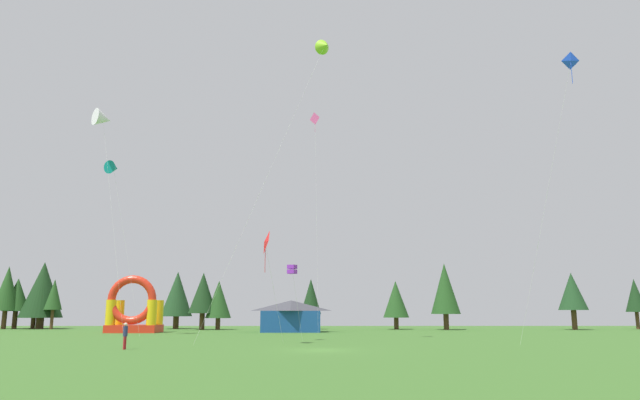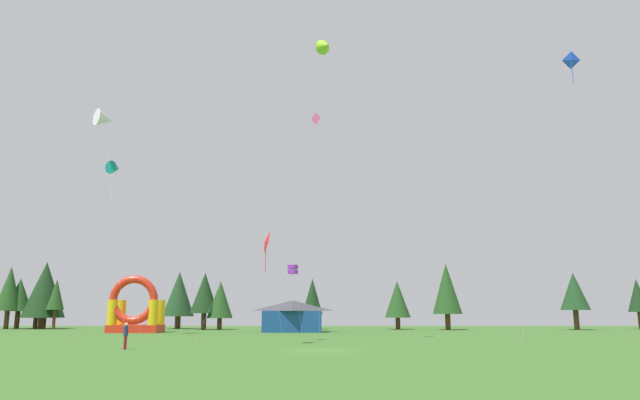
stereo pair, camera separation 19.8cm
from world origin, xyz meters
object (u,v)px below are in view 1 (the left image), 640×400
object	(u,v)px
kite_white_delta	(103,119)
kite_purple_box	(292,269)
kite_teal_delta	(113,168)
inflatable_blue_arch	(133,312)
kite_blue_diamond	(571,65)
person_left_edge	(125,333)
kite_lime_delta	(324,46)
festival_tent	(291,316)
kite_pink_diamond	(316,121)
kite_red_diamond	(264,243)

from	to	relation	value
kite_white_delta	kite_purple_box	size ratio (longest dim) A/B	3.67
kite_white_delta	kite_teal_delta	xyz separation A→B (m)	(0.75, 2.10, -5.00)
kite_teal_delta	inflatable_blue_arch	distance (m)	17.58
kite_blue_diamond	kite_white_delta	bearing A→B (deg)	156.22
person_left_edge	kite_lime_delta	bearing A→B (deg)	-45.57
kite_teal_delta	festival_tent	xyz separation A→B (m)	(19.44, 9.86, -16.23)
kite_purple_box	inflatable_blue_arch	size ratio (longest dim) A/B	0.98
kite_blue_diamond	kite_pink_diamond	xyz separation A→B (m)	(-19.64, 29.41, 5.35)
kite_white_delta	inflatable_blue_arch	bearing A→B (deg)	81.54
kite_lime_delta	kite_purple_box	bearing A→B (deg)	150.62
kite_purple_box	kite_pink_diamond	bearing A→B (deg)	84.11
kite_lime_delta	kite_teal_delta	bearing A→B (deg)	151.67
kite_white_delta	person_left_edge	world-z (taller)	kite_white_delta
kite_purple_box	kite_teal_delta	distance (m)	26.05
kite_pink_diamond	kite_lime_delta	size ratio (longest dim) A/B	0.99
inflatable_blue_arch	festival_tent	distance (m)	18.83
kite_blue_diamond	kite_pink_diamond	bearing A→B (deg)	123.73
kite_purple_box	kite_lime_delta	world-z (taller)	kite_lime_delta
person_left_edge	festival_tent	xyz separation A→B (m)	(9.99, 31.59, 0.84)
kite_blue_diamond	kite_lime_delta	xyz separation A→B (m)	(-18.78, 8.40, 5.52)
person_left_edge	inflatable_blue_arch	distance (m)	30.83
kite_purple_box	kite_teal_delta	bearing A→B (deg)	151.82
kite_white_delta	festival_tent	world-z (taller)	kite_white_delta
kite_blue_diamond	kite_pink_diamond	world-z (taller)	kite_pink_diamond
kite_red_diamond	kite_blue_diamond	bearing A→B (deg)	-10.60
kite_pink_diamond	kite_purple_box	bearing A→B (deg)	-95.89
kite_blue_diamond	person_left_edge	world-z (taller)	kite_blue_diamond
kite_purple_box	inflatable_blue_arch	bearing A→B (deg)	136.39
kite_red_diamond	kite_pink_diamond	size ratio (longest dim) A/B	0.32
kite_red_diamond	kite_lime_delta	distance (m)	19.79
kite_blue_diamond	kite_teal_delta	world-z (taller)	kite_blue_diamond
kite_white_delta	festival_tent	bearing A→B (deg)	30.63
person_left_edge	festival_tent	size ratio (longest dim) A/B	0.25
kite_purple_box	kite_lime_delta	distance (m)	20.72
person_left_edge	kite_purple_box	bearing A→B (deg)	-34.58
kite_red_diamond	inflatable_blue_arch	distance (m)	30.56
kite_lime_delta	festival_tent	size ratio (longest dim) A/B	3.86
kite_teal_delta	kite_red_diamond	bearing A→B (deg)	-41.92
festival_tent	person_left_edge	bearing A→B (deg)	-107.54
kite_blue_diamond	inflatable_blue_arch	world-z (taller)	kite_blue_diamond
inflatable_blue_arch	kite_pink_diamond	bearing A→B (deg)	1.74
kite_lime_delta	inflatable_blue_arch	size ratio (longest dim) A/B	4.10
kite_white_delta	kite_lime_delta	world-z (taller)	kite_lime_delta
kite_pink_diamond	kite_teal_delta	distance (m)	25.36
kite_purple_box	kite_lime_delta	size ratio (longest dim) A/B	0.24
festival_tent	kite_blue_diamond	bearing A→B (deg)	-53.73
kite_blue_diamond	kite_pink_diamond	distance (m)	35.77
kite_pink_diamond	person_left_edge	world-z (taller)	kite_pink_diamond
kite_white_delta	kite_pink_diamond	world-z (taller)	kite_pink_diamond
kite_purple_box	festival_tent	size ratio (longest dim) A/B	0.92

